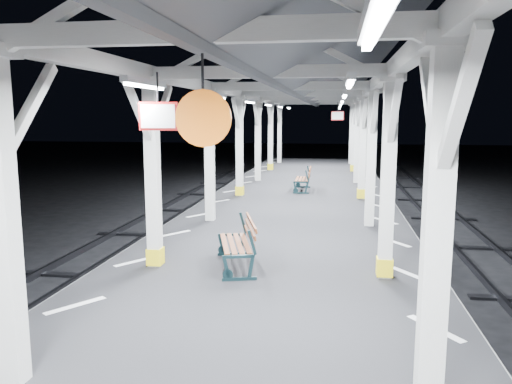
# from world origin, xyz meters

# --- Properties ---
(platform) EXTENTS (6.00, 50.00, 1.00)m
(platform) POSITION_xyz_m (0.00, 0.00, 0.50)
(platform) COLOR black
(platform) RESTS_ON ground
(hazard_stripes_left) EXTENTS (1.00, 48.00, 0.01)m
(hazard_stripes_left) POSITION_xyz_m (-2.45, 0.00, 1.00)
(hazard_stripes_left) COLOR silver
(hazard_stripes_left) RESTS_ON platform
(hazard_stripes_right) EXTENTS (1.00, 48.00, 0.01)m
(hazard_stripes_right) POSITION_xyz_m (2.45, 0.00, 1.00)
(hazard_stripes_right) COLOR silver
(hazard_stripes_right) RESTS_ON platform
(canopy) EXTENTS (5.40, 49.00, 4.65)m
(canopy) POSITION_xyz_m (0.00, -0.02, 4.56)
(canopy) COLOR silver
(canopy) RESTS_ON platform
(bench_mid) EXTENTS (0.99, 1.67, 0.85)m
(bench_mid) POSITION_xyz_m (-0.48, 2.19, 1.46)
(bench_mid) COLOR #13292D
(bench_mid) RESTS_ON platform
(bench_far) EXTENTS (0.61, 1.55, 0.83)m
(bench_far) POSITION_xyz_m (0.08, 11.53, 1.44)
(bench_far) COLOR #13292D
(bench_far) RESTS_ON platform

